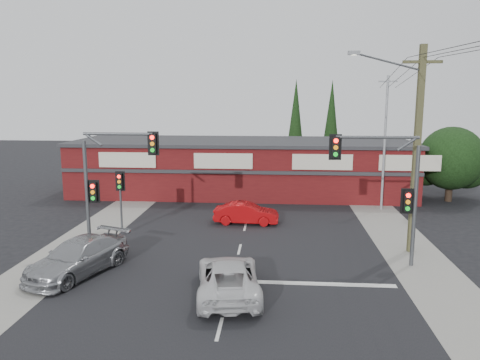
# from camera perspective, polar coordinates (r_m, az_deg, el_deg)

# --- Properties ---
(ground) EXTENTS (120.00, 120.00, 0.00)m
(ground) POSITION_cam_1_polar(r_m,az_deg,el_deg) (21.36, -0.65, -10.73)
(ground) COLOR black
(ground) RESTS_ON ground
(road_strip) EXTENTS (14.00, 70.00, 0.01)m
(road_strip) POSITION_cam_1_polar(r_m,az_deg,el_deg) (26.08, 0.36, -6.83)
(road_strip) COLOR black
(road_strip) RESTS_ON ground
(verge_left) EXTENTS (3.00, 70.00, 0.02)m
(verge_left) POSITION_cam_1_polar(r_m,az_deg,el_deg) (27.99, -17.38, -6.11)
(verge_left) COLOR gray
(verge_left) RESTS_ON ground
(verge_right) EXTENTS (3.00, 70.00, 0.02)m
(verge_right) POSITION_cam_1_polar(r_m,az_deg,el_deg) (26.86, 18.89, -6.87)
(verge_right) COLOR gray
(verge_right) RESTS_ON ground
(stop_line) EXTENTS (6.50, 0.35, 0.01)m
(stop_line) POSITION_cam_1_polar(r_m,az_deg,el_deg) (19.96, 9.25, -12.37)
(stop_line) COLOR silver
(stop_line) RESTS_ON ground
(white_suv) EXTENTS (2.98, 5.31, 1.40)m
(white_suv) POSITION_cam_1_polar(r_m,az_deg,el_deg) (18.52, -1.43, -11.77)
(white_suv) COLOR silver
(white_suv) RESTS_ON ground
(silver_suv) EXTENTS (3.75, 5.61, 1.51)m
(silver_suv) POSITION_cam_1_polar(r_m,az_deg,el_deg) (21.66, -19.16, -8.89)
(silver_suv) COLOR #96989A
(silver_suv) RESTS_ON ground
(red_sedan) EXTENTS (3.95, 1.50, 1.28)m
(red_sedan) POSITION_cam_1_polar(r_m,az_deg,el_deg) (28.44, 0.77, -4.06)
(red_sedan) COLOR #B10A0D
(red_sedan) RESTS_ON ground
(lane_dashes) EXTENTS (0.12, 34.66, 0.01)m
(lane_dashes) POSITION_cam_1_polar(r_m,az_deg,el_deg) (20.00, -1.04, -12.18)
(lane_dashes) COLOR silver
(lane_dashes) RESTS_ON ground
(shop_building) EXTENTS (27.30, 8.40, 4.22)m
(shop_building) POSITION_cam_1_polar(r_m,az_deg,el_deg) (37.38, 0.19, 1.68)
(shop_building) COLOR #4C0F11
(shop_building) RESTS_ON ground
(tree_cluster) EXTENTS (5.90, 5.10, 5.50)m
(tree_cluster) POSITION_cam_1_polar(r_m,az_deg,el_deg) (37.89, 24.39, 2.06)
(tree_cluster) COLOR #2D2116
(tree_cluster) RESTS_ON ground
(conifer_near) EXTENTS (1.80, 1.80, 9.25)m
(conifer_near) POSITION_cam_1_polar(r_m,az_deg,el_deg) (43.97, 6.79, 7.26)
(conifer_near) COLOR #2D2116
(conifer_near) RESTS_ON ground
(conifer_far) EXTENTS (1.80, 1.80, 9.25)m
(conifer_far) POSITION_cam_1_polar(r_m,az_deg,el_deg) (46.23, 11.07, 7.27)
(conifer_far) COLOR #2D2116
(conifer_far) RESTS_ON ground
(traffic_mast_left) EXTENTS (3.77, 0.27, 5.97)m
(traffic_mast_left) POSITION_cam_1_polar(r_m,az_deg,el_deg) (23.68, -15.90, 0.80)
(traffic_mast_left) COLOR #47494C
(traffic_mast_left) RESTS_ON ground
(traffic_mast_right) EXTENTS (3.96, 0.27, 5.97)m
(traffic_mast_right) POSITION_cam_1_polar(r_m,az_deg,el_deg) (21.80, 17.86, -0.03)
(traffic_mast_right) COLOR #47494C
(traffic_mast_right) RESTS_ON ground
(pedestal_signal) EXTENTS (0.55, 0.27, 3.38)m
(pedestal_signal) POSITION_cam_1_polar(r_m,az_deg,el_deg) (27.90, -14.40, -0.95)
(pedestal_signal) COLOR #47494C
(pedestal_signal) RESTS_ON ground
(utility_pole) EXTENTS (4.38, 0.59, 10.00)m
(utility_pole) POSITION_cam_1_polar(r_m,az_deg,el_deg) (23.89, 20.48, 4.18)
(utility_pole) COLOR brown
(utility_pole) RESTS_ON ground
(steel_pole) EXTENTS (1.20, 0.16, 9.00)m
(steel_pole) POSITION_cam_1_polar(r_m,az_deg,el_deg) (32.81, 17.23, 4.58)
(steel_pole) COLOR gray
(steel_pole) RESTS_ON ground
(power_lines) EXTENTS (2.01, 29.00, 1.22)m
(power_lines) POSITION_cam_1_polar(r_m,az_deg,el_deg) (18.70, 26.16, 13.53)
(power_lines) COLOR black
(power_lines) RESTS_ON ground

